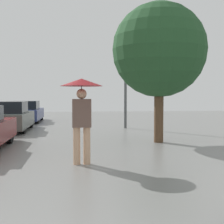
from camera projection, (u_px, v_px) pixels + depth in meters
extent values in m
cylinder|color=tan|center=(77.00, 146.00, 6.91)|extent=(0.16, 0.16, 0.83)
cylinder|color=tan|center=(87.00, 146.00, 6.94)|extent=(0.16, 0.16, 0.83)
cube|color=brown|center=(82.00, 113.00, 6.89)|extent=(0.42, 0.24, 0.62)
sphere|color=tan|center=(82.00, 94.00, 6.86)|extent=(0.23, 0.23, 0.23)
cylinder|color=#515456|center=(82.00, 101.00, 6.87)|extent=(0.02, 0.02, 0.66)
cone|color=maroon|center=(82.00, 82.00, 6.85)|extent=(0.94, 0.94, 0.16)
cylinder|color=black|center=(9.00, 133.00, 10.08)|extent=(0.18, 0.67, 0.67)
cube|color=#4C514C|center=(7.00, 120.00, 13.81)|extent=(1.88, 3.95, 0.64)
cube|color=black|center=(6.00, 107.00, 13.59)|extent=(1.60, 1.78, 0.50)
cylinder|color=black|center=(31.00, 122.00, 15.14)|extent=(0.18, 0.58, 0.58)
cylinder|color=black|center=(23.00, 126.00, 12.71)|extent=(0.18, 0.58, 0.58)
cube|color=navy|center=(25.00, 114.00, 18.66)|extent=(1.88, 4.20, 0.62)
cube|color=black|center=(24.00, 105.00, 18.43)|extent=(1.60, 1.89, 0.48)
cylinder|color=black|center=(14.00, 116.00, 19.85)|extent=(0.18, 0.57, 0.57)
cylinder|color=black|center=(41.00, 116.00, 20.07)|extent=(0.18, 0.57, 0.57)
cylinder|color=black|center=(6.00, 119.00, 17.28)|extent=(0.18, 0.57, 0.57)
cylinder|color=black|center=(37.00, 118.00, 17.49)|extent=(0.18, 0.57, 0.57)
cylinder|color=brown|center=(159.00, 109.00, 10.25)|extent=(0.31, 0.31, 2.18)
sphere|color=#234C28|center=(159.00, 50.00, 10.16)|extent=(3.07, 3.07, 3.07)
cylinder|color=#515456|center=(125.00, 87.00, 14.87)|extent=(0.13, 0.13, 3.96)
sphere|color=beige|center=(126.00, 43.00, 14.77)|extent=(0.33, 0.33, 0.33)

